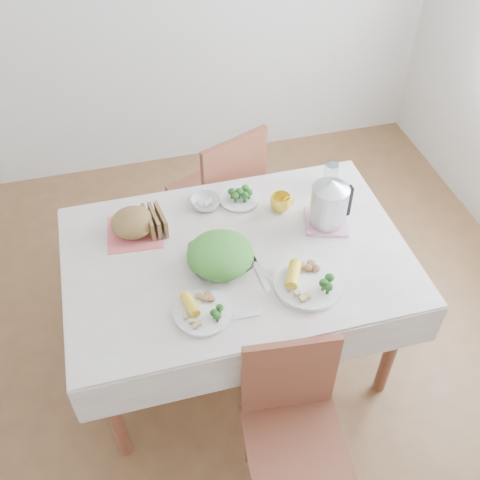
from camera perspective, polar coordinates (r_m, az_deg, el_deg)
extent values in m
plane|color=brown|center=(3.06, -0.27, -11.25)|extent=(3.60, 3.60, 0.00)
cube|color=brown|center=(2.76, -0.30, -6.92)|extent=(1.40, 0.90, 0.75)
cube|color=beige|center=(2.47, -0.33, -1.45)|extent=(1.50, 1.00, 0.01)
cube|color=brown|center=(2.31, 5.74, -19.64)|extent=(0.43, 0.43, 0.87)
cube|color=brown|center=(3.24, -2.53, 4.92)|extent=(0.55, 0.55, 0.93)
imported|color=white|center=(2.39, -1.99, -2.02)|extent=(0.28, 0.28, 0.07)
cylinder|color=white|center=(2.24, -3.78, -7.34)|extent=(0.27, 0.27, 0.02)
cylinder|color=white|center=(2.35, 6.90, -4.46)|extent=(0.41, 0.41, 0.02)
cylinder|color=beige|center=(2.72, -0.08, 4.21)|extent=(0.25, 0.25, 0.02)
cube|color=#E65F61|center=(2.60, -10.65, 0.78)|extent=(0.26, 0.26, 0.00)
ellipsoid|color=brown|center=(2.56, -10.82, 1.67)|extent=(0.24, 0.24, 0.12)
imported|color=white|center=(2.68, -3.49, 3.81)|extent=(0.19, 0.19, 0.04)
imported|color=yellow|center=(2.66, 4.16, 3.81)|extent=(0.10, 0.10, 0.08)
cylinder|color=white|center=(2.81, 9.21, 6.59)|extent=(0.08, 0.08, 0.12)
cube|color=pink|center=(2.63, 8.75, 1.85)|extent=(0.24, 0.24, 0.02)
cylinder|color=#B2B5BA|center=(2.55, 9.03, 3.70)|extent=(0.17, 0.17, 0.24)
cube|color=silver|center=(2.39, 2.38, -3.16)|extent=(0.08, 0.16, 0.00)
cube|color=silver|center=(2.38, 2.06, -3.44)|extent=(0.04, 0.21, 0.00)
cube|color=silver|center=(2.23, -0.52, -7.88)|extent=(0.21, 0.03, 0.00)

